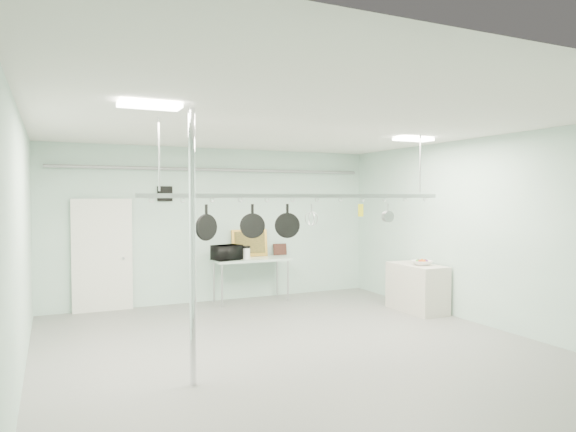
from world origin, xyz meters
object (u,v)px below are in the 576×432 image
pot_rack (305,194)px  skillet_left (206,222)px  chrome_pole (192,248)px  side_cabinet (417,288)px  coffee_canister (246,253)px  fruit_bowl (422,263)px  prep_table (251,262)px  microwave (227,253)px  skillet_right (287,221)px  skillet_mid (252,221)px

pot_rack → skillet_left: pot_rack is taller
chrome_pole → side_cabinet: bearing=22.4°
side_cabinet → coffee_canister: (-2.69, 2.13, 0.57)m
fruit_bowl → chrome_pole: bearing=-159.0°
prep_table → chrome_pole: bearing=-118.7°
chrome_pole → side_cabinet: chrome_pole is taller
microwave → coffee_canister: microwave is taller
pot_rack → skillet_right: bearing=180.0°
prep_table → microwave: bearing=-171.0°
prep_table → skillet_left: size_ratio=3.34×
side_cabinet → skillet_right: size_ratio=2.44×
microwave → pot_rack: bearing=76.0°
prep_table → fruit_bowl: bearing=-42.4°
side_cabinet → microwave: bearing=145.8°
side_cabinet → skillet_mid: (-3.77, -1.10, 1.40)m
skillet_left → chrome_pole: bearing=-137.5°
side_cabinet → skillet_mid: bearing=-163.7°
side_cabinet → skillet_right: skillet_right is taller
microwave → skillet_left: bearing=50.8°
coffee_canister → skillet_left: 3.76m
microwave → fruit_bowl: 3.84m
side_cabinet → microwave: 3.81m
chrome_pole → side_cabinet: 5.37m
chrome_pole → fruit_bowl: size_ratio=8.69×
skillet_right → skillet_left: bearing=-162.2°
prep_table → pot_rack: size_ratio=0.33×
microwave → skillet_right: size_ratio=1.12×
skillet_right → coffee_canister: bearing=98.2°
skillet_left → skillet_mid: 0.66m
microwave → skillet_mid: 3.37m
pot_rack → fruit_bowl: 3.36m
side_cabinet → microwave: (-3.11, 2.11, 0.61)m
pot_rack → skillet_mid: 0.90m
microwave → prep_table: bearing=172.1°
skillet_left → microwave: bearing=45.1°
microwave → chrome_pole: bearing=50.2°
coffee_canister → skillet_right: 3.38m
pot_rack → chrome_pole: bearing=-154.7°
pot_rack → microwave: pot_rack is taller
side_cabinet → fruit_bowl: 0.51m
prep_table → side_cabinet: (2.55, -2.20, -0.38)m
prep_table → skillet_mid: bearing=-110.3°
prep_table → pot_rack: 3.61m
skillet_mid → skillet_right: size_ratio=0.96×
fruit_bowl → prep_table: bearing=137.6°
side_cabinet → skillet_mid: skillet_mid is taller
side_cabinet → pot_rack: pot_rack is taller
pot_rack → microwave: size_ratio=8.69×
microwave → skillet_mid: size_ratio=1.16×
pot_rack → coffee_canister: size_ratio=20.95×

